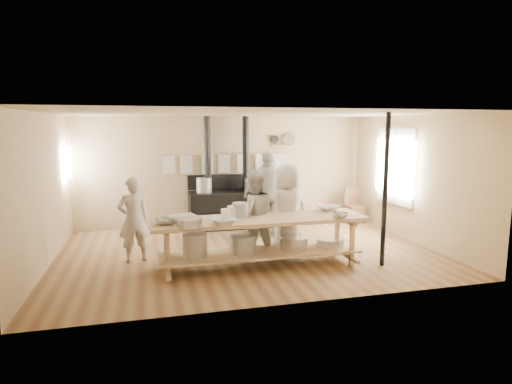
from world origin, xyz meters
The scene contains 24 objects.
ground centered at (0.00, 0.00, 0.00)m, with size 7.00×7.00×0.00m, color brown.
room_shell centered at (0.00, 0.00, 1.62)m, with size 7.00×7.00×7.00m.
window_right centered at (3.47, 0.60, 1.50)m, with size 0.09×1.50×1.65m.
left_opening centered at (-3.45, 2.00, 1.60)m, with size 0.00×0.90×0.90m.
stove centered at (-0.01, 2.12, 0.52)m, with size 1.90×0.75×2.60m.
towel_rail centered at (0.00, 2.40, 1.56)m, with size 3.00×0.04×0.47m.
back_wall_shelf centered at (1.46, 2.43, 2.00)m, with size 0.63×0.14×0.32m.
prep_table centered at (-0.01, -0.90, 0.52)m, with size 3.60×0.90×0.85m.
support_post centered at (2.05, -1.35, 1.30)m, with size 0.08×0.08×2.60m, color black.
cook_far_left centered at (-2.07, -0.08, 0.76)m, with size 0.55×0.36×1.51m, color beige.
cook_left centered at (-0.01, -0.48, 0.81)m, with size 0.79×0.61×1.62m, color beige.
cook_center centered at (0.66, -0.38, 0.85)m, with size 0.84×0.54×1.71m, color beige.
cook_right centered at (0.71, 1.06, 0.93)m, with size 1.09×0.46×1.87m, color beige.
cook_by_window centered at (0.87, 1.45, 0.83)m, with size 1.07×0.61×1.65m, color beige.
chair centered at (3.15, 1.84, 0.25)m, with size 0.44×0.44×0.85m.
bowl_white_a centered at (-0.68, -1.23, 0.90)m, with size 0.39×0.39×0.10m, color white.
bowl_steel_a centered at (-1.55, -1.01, 0.90)m, with size 0.33×0.33×0.10m, color silver.
bowl_white_b centered at (1.38, -0.57, 0.90)m, with size 0.39×0.39×0.10m, color white.
bowl_steel_b centered at (1.29, -1.23, 0.89)m, with size 0.29×0.29×0.09m, color silver.
roasting_pan centered at (-1.30, -0.82, 0.90)m, with size 0.44×0.29×0.10m, color #B2B2B7.
mixing_bowl_large centered at (-1.21, -1.23, 0.91)m, with size 0.40×0.40×0.13m, color silver.
bucket_galv centered at (-0.31, -0.81, 0.98)m, with size 0.27×0.27×0.25m, color gray.
deep_bowl_enamel centered at (-0.38, -0.75, 0.94)m, with size 0.30×0.30×0.19m, color white.
pitcher centered at (-0.64, -1.19, 0.97)m, with size 0.15×0.15×0.23m, color white.
Camera 1 is at (-1.78, -7.68, 2.37)m, focal length 30.00 mm.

